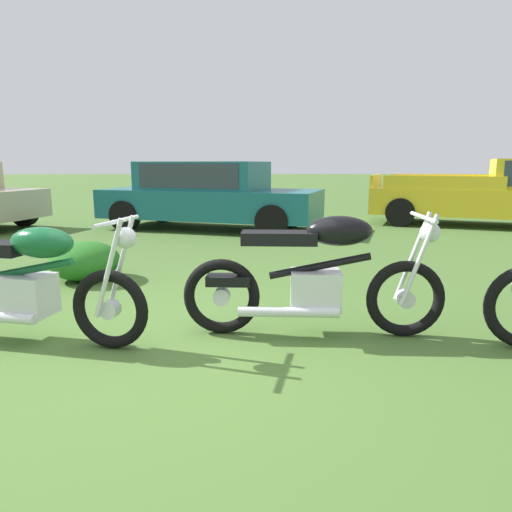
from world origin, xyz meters
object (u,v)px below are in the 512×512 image
at_px(motorcycle_green, 25,283).
at_px(motorcycle_black, 316,277).
at_px(car_teal, 208,192).
at_px(shrub_low, 85,261).
at_px(pickup_truck_yellow, 499,193).

xyz_separation_m(motorcycle_green, motorcycle_black, (2.30, 0.05, 0.02)).
bearing_deg(car_teal, shrub_low, -85.38).
distance_m(motorcycle_black, car_teal, 6.64).
height_order(pickup_truck_yellow, shrub_low, pickup_truck_yellow).
distance_m(motorcycle_black, shrub_low, 3.20).
height_order(motorcycle_black, pickup_truck_yellow, pickup_truck_yellow).
distance_m(car_teal, shrub_low, 4.71).
xyz_separation_m(motorcycle_green, pickup_truck_yellow, (7.50, 6.69, 0.28)).
height_order(car_teal, shrub_low, car_teal).
bearing_deg(car_teal, pickup_truck_yellow, 21.18).
bearing_deg(motorcycle_black, motorcycle_green, -173.81).
bearing_deg(motorcycle_green, shrub_low, 109.74).
relative_size(car_teal, pickup_truck_yellow, 0.94).
relative_size(motorcycle_black, pickup_truck_yellow, 0.41).
bearing_deg(motorcycle_black, pickup_truck_yellow, 57.00).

